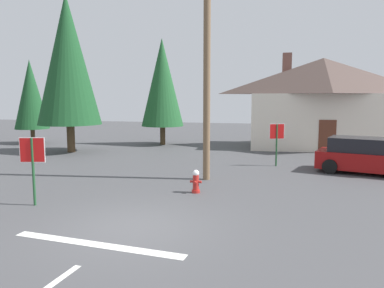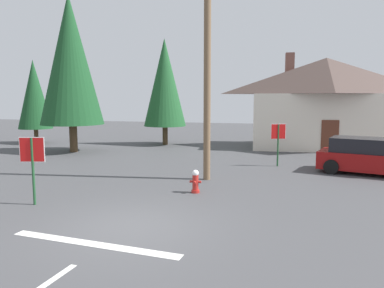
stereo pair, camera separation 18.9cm
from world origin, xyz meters
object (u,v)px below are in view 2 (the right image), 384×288
object	(u,v)px
stop_sign_far	(278,136)
house	(325,102)
parked_car	(367,157)
pine_tree_mid_left	(34,95)
stop_sign_near	(32,157)
fire_hydrant	(195,181)
pine_tree_short_left	(165,83)
pine_tree_tall_left	(70,60)
utility_pole	(207,55)

from	to	relation	value
stop_sign_far	house	distance (m)	8.36
parked_car	pine_tree_mid_left	distance (m)	22.23
stop_sign_near	stop_sign_far	world-z (taller)	stop_sign_near
fire_hydrant	pine_tree_mid_left	distance (m)	18.71
stop_sign_near	pine_tree_short_left	xyz separation A→B (m)	(-0.88, 15.34, 2.85)
house	pine_tree_tall_left	bearing A→B (deg)	-158.69
utility_pole	pine_tree_mid_left	size ratio (longest dim) A/B	1.59
stop_sign_near	pine_tree_mid_left	xyz separation A→B (m)	(-10.29, 13.70, 2.03)
pine_tree_tall_left	pine_tree_mid_left	world-z (taller)	pine_tree_tall_left
house	pine_tree_tall_left	distance (m)	16.39
fire_hydrant	house	size ratio (longest dim) A/B	0.08
utility_pole	parked_car	bearing A→B (deg)	24.22
house	parked_car	xyz separation A→B (m)	(1.08, -8.58, -2.32)
stop_sign_far	pine_tree_short_left	bearing A→B (deg)	140.23
parked_car	pine_tree_short_left	world-z (taller)	pine_tree_short_left
pine_tree_tall_left	pine_tree_short_left	world-z (taller)	pine_tree_tall_left
house	utility_pole	bearing A→B (deg)	-115.31
utility_pole	parked_car	distance (m)	8.31
fire_hydrant	parked_car	xyz separation A→B (m)	(6.46, 5.12, 0.35)
utility_pole	house	bearing A→B (deg)	64.69
stop_sign_near	fire_hydrant	xyz separation A→B (m)	(4.50, 2.69, -1.11)
utility_pole	pine_tree_mid_left	xyz separation A→B (m)	(-14.73, 8.82, -1.42)
stop_sign_far	pine_tree_short_left	xyz separation A→B (m)	(-8.02, 6.68, 2.89)
utility_pole	pine_tree_tall_left	size ratio (longest dim) A/B	1.01
pine_tree_tall_left	pine_tree_mid_left	size ratio (longest dim) A/B	1.57
stop_sign_near	house	xyz separation A→B (m)	(9.88, 16.40, 1.55)
utility_pole	stop_sign_near	bearing A→B (deg)	-132.26
stop_sign_near	house	bearing A→B (deg)	58.93
pine_tree_mid_left	house	bearing A→B (deg)	7.62
fire_hydrant	pine_tree_tall_left	world-z (taller)	pine_tree_tall_left
parked_car	pine_tree_tall_left	distance (m)	17.09
stop_sign_near	parked_car	distance (m)	13.49
house	stop_sign_far	bearing A→B (deg)	-109.50
stop_sign_near	parked_car	bearing A→B (deg)	35.48
pine_tree_short_left	house	bearing A→B (deg)	5.60
stop_sign_far	pine_tree_tall_left	xyz separation A→B (m)	(-12.35, 1.85, 4.10)
parked_car	fire_hydrant	bearing A→B (deg)	-141.59
pine_tree_mid_left	pine_tree_short_left	xyz separation A→B (m)	(9.41, 1.64, 0.82)
house	parked_car	bearing A→B (deg)	-82.80
house	pine_tree_short_left	world-z (taller)	pine_tree_short_left
utility_pole	pine_tree_tall_left	world-z (taller)	utility_pole
stop_sign_near	stop_sign_far	size ratio (longest dim) A/B	1.02
stop_sign_near	utility_pole	distance (m)	7.44
house	pine_tree_mid_left	size ratio (longest dim) A/B	1.68
stop_sign_near	utility_pole	bearing A→B (deg)	47.74
parked_car	pine_tree_mid_left	world-z (taller)	pine_tree_mid_left
house	pine_tree_short_left	size ratio (longest dim) A/B	1.36
utility_pole	house	distance (m)	12.88
utility_pole	pine_tree_mid_left	distance (m)	17.23
stop_sign_far	parked_car	bearing A→B (deg)	-12.47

